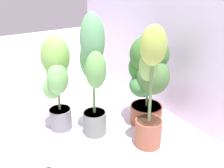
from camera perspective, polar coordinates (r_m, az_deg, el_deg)
ground_plane at (r=2.22m, az=-5.12°, el=-11.30°), size 8.00×8.00×0.00m
mylar_back_wall at (r=2.35m, az=13.68°, el=16.41°), size 3.20×0.01×2.00m
potted_plant_back_right at (r=1.94m, az=8.03°, el=-1.16°), size 0.27×0.23×0.93m
potted_plant_back_center at (r=2.24m, az=7.58°, el=2.17°), size 0.48×0.44×0.78m
potted_plant_center at (r=2.03m, az=-4.02°, el=3.13°), size 0.34×0.24×0.98m
potted_plant_front_left at (r=2.17m, az=-11.59°, el=1.52°), size 0.35×0.28×0.80m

